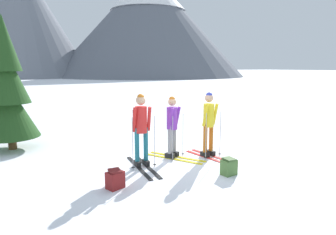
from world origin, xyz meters
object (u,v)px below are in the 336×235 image
skier_in_red (141,126)px  pine_tree_near (8,89)px  backpack_on_snow_front (115,179)px  skier_in_yellow (209,122)px  backpack_on_snow_beside (229,167)px  skier_in_purple (172,125)px

skier_in_red → pine_tree_near: size_ratio=0.47×
skier_in_red → backpack_on_snow_front: 1.61m
skier_in_yellow → backpack_on_snow_beside: skier_in_yellow is taller
pine_tree_near → backpack_on_snow_front: 4.77m
skier_in_yellow → pine_tree_near: size_ratio=0.45×
backpack_on_snow_front → backpack_on_snow_beside: same height
skier_in_purple → skier_in_yellow: bearing=-20.4°
backpack_on_snow_front → backpack_on_snow_beside: size_ratio=1.01×
skier_in_red → pine_tree_near: 4.24m
backpack_on_snow_front → pine_tree_near: bearing=114.3°
skier_in_red → backpack_on_snow_beside: skier_in_red is taller
skier_in_purple → pine_tree_near: pine_tree_near is taller
backpack_on_snow_front → backpack_on_snow_beside: (2.48, -0.40, 0.00)m
pine_tree_near → backpack_on_snow_beside: (4.33, -4.51, -1.56)m
skier_in_yellow → backpack_on_snow_beside: (-0.37, -1.35, -0.76)m
skier_in_red → backpack_on_snow_beside: bearing=-43.1°
skier_in_yellow → backpack_on_snow_front: size_ratio=4.47×
skier_in_purple → backpack_on_snow_beside: (0.54, -1.69, -0.69)m
skier_in_red → pine_tree_near: pine_tree_near is taller
backpack_on_snow_beside → skier_in_purple: bearing=107.7°
backpack_on_snow_beside → skier_in_yellow: bearing=74.8°
skier_in_purple → skier_in_red: bearing=-164.8°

